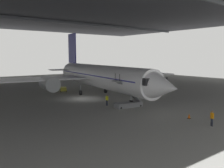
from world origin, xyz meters
TOP-DOWN VIEW (x-y plane):
  - ground_plane at (0.00, 0.00)m, footprint 110.00×110.00m
  - hangar_structure at (-0.07, 13.77)m, footprint 121.00×99.00m
  - airplane_main at (3.92, 0.97)m, footprint 38.39×39.44m
  - boarding_stairs at (1.73, -9.73)m, footprint 4.51×2.05m
  - crew_worker_near_nose at (2.47, -22.12)m, footprint 0.36×0.50m
  - crew_worker_by_stairs at (-0.05, -7.10)m, footprint 0.26×0.55m
  - traffic_cone_orange at (3.22, -18.84)m, footprint 0.36×0.36m
  - baggage_tug at (1.09, 9.54)m, footprint 2.02×2.50m

SIDE VIEW (x-z plane):
  - ground_plane at x=0.00m, z-range 0.00..0.00m
  - traffic_cone_orange at x=3.22m, z-range -0.01..0.59m
  - baggage_tug at x=1.09m, z-range 0.08..0.98m
  - boarding_stairs at x=1.73m, z-range -1.66..3.15m
  - crew_worker_by_stairs at x=-0.05m, z-range 0.11..1.72m
  - crew_worker_near_nose at x=2.47m, z-range 0.11..1.74m
  - airplane_main at x=3.92m, z-range -2.52..9.70m
  - hangar_structure at x=-0.07m, z-range 8.63..27.15m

